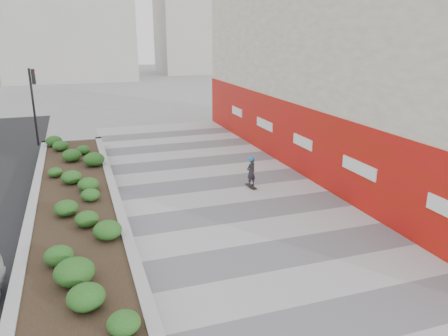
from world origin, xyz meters
The scene contains 8 objects.
ground centered at (0.00, 0.00, 0.00)m, with size 160.00×160.00×0.00m, color gray.
walkway centered at (0.00, 3.00, 0.01)m, with size 8.00×36.00×0.01m, color #A8A8AD.
building centered at (6.98, 8.98, 3.98)m, with size 6.04×24.08×8.00m.
planter centered at (-5.50, 7.00, 0.42)m, with size 3.00×18.00×0.90m.
traffic_signal_near centered at (-7.23, 17.50, 2.76)m, with size 0.33×0.28×4.20m.
distant_bldg_north_l centered at (-5.00, 55.00, 10.00)m, with size 16.00×12.00×20.00m, color #ADAAA3.
manhole_cover centered at (0.50, 3.00, 0.00)m, with size 0.44×0.44×0.01m, color #595654.
skateboarder centered at (1.22, 7.19, 0.67)m, with size 0.50×0.73×1.32m.
Camera 1 is at (-5.21, -8.16, 5.99)m, focal length 35.00 mm.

